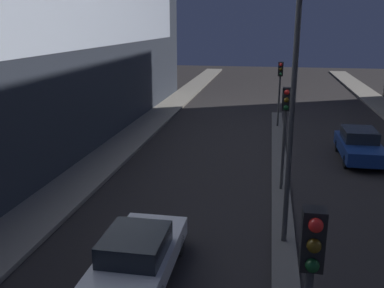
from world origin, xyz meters
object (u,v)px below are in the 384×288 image
Objects in this scene: street_lamp at (298,22)px; car_left_lane at (138,254)px; traffic_light_far at (280,79)px; traffic_light_near at (309,281)px; car_right_lane at (359,145)px; traffic_light_mid at (285,116)px.

street_lamp reaches higher than car_left_lane.
traffic_light_near is at bearing -90.00° from traffic_light_far.
car_left_lane is (-3.91, -18.22, -2.45)m from traffic_light_far.
traffic_light_far is 18.80m from car_left_lane.
car_right_lane is (7.83, 11.93, 0.05)m from car_left_lane.
car_right_lane reaches higher than car_left_lane.
car_right_lane is at bearing 67.18° from street_lamp.
car_right_lane is at bearing 51.61° from traffic_light_mid.
car_left_lane is (-3.91, 4.28, -2.45)m from traffic_light_near.
traffic_light_mid is at bearing -90.00° from traffic_light_far.
traffic_light_near is 11.28m from traffic_light_mid.
traffic_light_mid is 0.46× the size of street_lamp.
car_right_lane is at bearing -58.12° from traffic_light_far.
traffic_light_far is (0.00, 22.51, 0.00)m from traffic_light_near.
car_left_lane is 14.27m from car_right_lane.
traffic_light_near is at bearing -90.00° from street_lamp.
street_lamp is (0.00, -15.59, 3.52)m from traffic_light_far.
car_left_lane is at bearing 132.41° from traffic_light_near.
car_left_lane is 0.93× the size of car_right_lane.
car_left_lane is (-3.91, -2.63, -5.97)m from street_lamp.
traffic_light_far is (0.00, 11.23, 0.00)m from traffic_light_mid.
street_lamp is 2.02× the size of car_right_lane.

